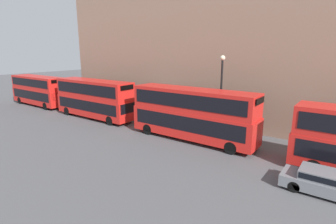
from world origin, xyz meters
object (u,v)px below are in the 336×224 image
at_px(car_hatchback, 326,182).
at_px(bus_trailing, 39,89).
at_px(bus_second_in_queue, 192,112).
at_px(bus_third_in_queue, 94,97).

bearing_deg(car_hatchback, bus_trailing, 84.60).
bearing_deg(bus_second_in_queue, car_hatchback, -107.86).
relative_size(bus_third_in_queue, bus_trailing, 1.06).
relative_size(bus_second_in_queue, car_hatchback, 2.50).
bearing_deg(bus_trailing, bus_third_in_queue, -90.00).
bearing_deg(bus_third_in_queue, bus_trailing, 90.00).
bearing_deg(bus_third_in_queue, car_hatchback, -98.16).
height_order(bus_third_in_queue, car_hatchback, bus_third_in_queue).
height_order(bus_second_in_queue, car_hatchback, bus_second_in_queue).
distance_m(bus_third_in_queue, bus_trailing, 12.23).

